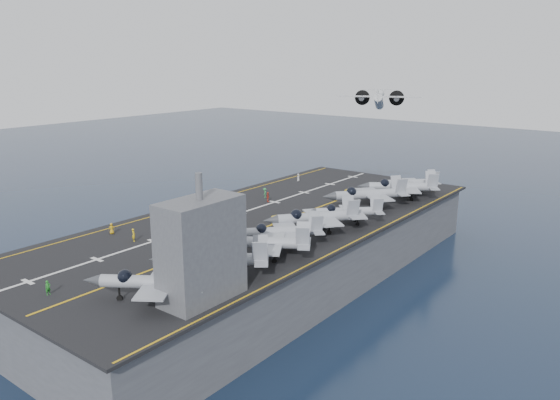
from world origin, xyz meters
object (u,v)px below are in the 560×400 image
Objects in this scene: island_superstructure at (201,238)px; fighter_jet_0 at (153,281)px; tow_cart_a at (191,257)px; transport_plane at (379,102)px.

island_superstructure is 0.86× the size of fighter_jet_0.
fighter_jet_0 reaches higher than tow_cart_a.
tow_cart_a is at bearing -80.74° from transport_plane.
fighter_jet_0 is 91.45m from transport_plane.
tow_cart_a is (-5.99, 11.53, -1.92)m from fighter_jet_0.
fighter_jet_0 is (-4.05, -3.93, -4.98)m from island_superstructure.
tow_cart_a is 79.56m from transport_plane.
tow_cart_a is 0.09× the size of transport_plane.
tow_cart_a is at bearing 142.88° from island_superstructure.
fighter_jet_0 is 0.69× the size of transport_plane.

